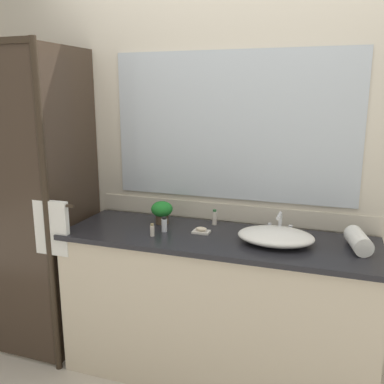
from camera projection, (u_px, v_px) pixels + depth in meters
The scene contains 12 objects.
ground_plane at pixel (215, 373), 2.65m from camera, with size 8.00×8.00×0.00m, color beige.
wall_back_with_mirror at pixel (232, 158), 2.67m from camera, with size 4.40×0.06×2.60m.
vanity_cabinet at pixel (216, 307), 2.55m from camera, with size 1.80×0.58×0.90m.
shower_enclosure at pixel (12, 205), 2.64m from camera, with size 1.20×0.59×2.00m.
sink_basin at pixel (276, 236), 2.32m from camera, with size 0.42×0.31×0.08m, color white.
faucet at pixel (280, 227), 2.47m from camera, with size 0.17×0.14×0.14m.
potted_plant at pixel (162, 211), 2.66m from camera, with size 0.14×0.14×0.14m.
soap_dish at pixel (201, 231), 2.50m from camera, with size 0.10×0.07×0.04m.
amenity_bottle_shampoo at pixel (164, 225), 2.52m from camera, with size 0.03×0.03×0.09m.
amenity_bottle_lotion at pixel (152, 230), 2.44m from camera, with size 0.02×0.02×0.07m.
amenity_bottle_body_wash at pixel (215, 217), 2.65m from camera, with size 0.03×0.03×0.10m.
rolled_towel_near_edge at pixel (358, 241), 2.22m from camera, with size 0.10×0.10×0.24m, color white.
Camera 1 is at (0.62, -2.24, 1.71)m, focal length 39.76 mm.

